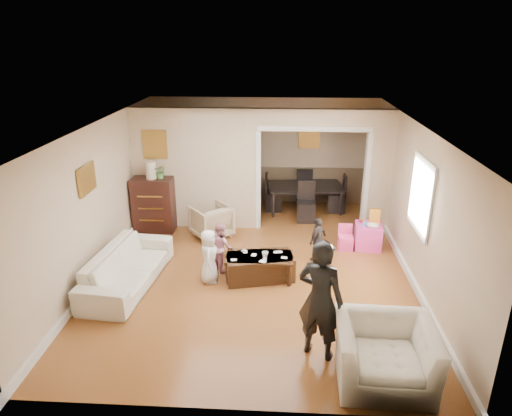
# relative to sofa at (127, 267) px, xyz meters

# --- Properties ---
(floor) EXTENTS (7.00, 7.00, 0.00)m
(floor) POSITION_rel_sofa_xyz_m (2.12, 0.82, -0.32)
(floor) COLOR #9B5928
(floor) RESTS_ON ground
(partition_left) EXTENTS (2.75, 0.18, 2.60)m
(partition_left) POSITION_rel_sofa_xyz_m (0.74, 2.62, 0.98)
(partition_left) COLOR #C8B392
(partition_left) RESTS_ON ground
(partition_right) EXTENTS (0.55, 0.18, 2.60)m
(partition_right) POSITION_rel_sofa_xyz_m (4.59, 2.62, 0.98)
(partition_right) COLOR #C8B392
(partition_right) RESTS_ON ground
(partition_header) EXTENTS (2.22, 0.18, 0.35)m
(partition_header) POSITION_rel_sofa_xyz_m (3.22, 2.62, 2.10)
(partition_header) COLOR #C8B392
(partition_header) RESTS_ON partition_right
(window_pane) EXTENTS (0.03, 0.95, 1.10)m
(window_pane) POSITION_rel_sofa_xyz_m (4.85, 0.42, 1.23)
(window_pane) COLOR white
(window_pane) RESTS_ON ground
(framed_art_partition) EXTENTS (0.45, 0.03, 0.55)m
(framed_art_partition) POSITION_rel_sofa_xyz_m (-0.08, 2.52, 1.53)
(framed_art_partition) COLOR brown
(framed_art_partition) RESTS_ON partition_left
(framed_art_sofa_wall) EXTENTS (0.03, 0.55, 0.40)m
(framed_art_sofa_wall) POSITION_rel_sofa_xyz_m (-0.59, 0.22, 1.48)
(framed_art_sofa_wall) COLOR brown
(framed_art_alcove) EXTENTS (0.45, 0.03, 0.55)m
(framed_art_alcove) POSITION_rel_sofa_xyz_m (3.22, 4.26, 1.38)
(framed_art_alcove) COLOR brown
(sofa) EXTENTS (1.08, 2.27, 0.64)m
(sofa) POSITION_rel_sofa_xyz_m (0.00, 0.00, 0.00)
(sofa) COLOR white
(sofa) RESTS_ON ground
(armchair_back) EXTENTS (1.03, 1.03, 0.68)m
(armchair_back) POSITION_rel_sofa_xyz_m (1.12, 2.06, 0.02)
(armchair_back) COLOR tan
(armchair_back) RESTS_ON ground
(armchair_front) EXTENTS (1.21, 1.07, 0.76)m
(armchair_front) POSITION_rel_sofa_xyz_m (3.86, -2.09, 0.06)
(armchair_front) COLOR white
(armchair_front) RESTS_ON ground
(dresser) EXTENTS (0.86, 0.48, 1.18)m
(dresser) POSITION_rel_sofa_xyz_m (-0.15, 2.31, 0.27)
(dresser) COLOR black
(dresser) RESTS_ON ground
(table_lamp) EXTENTS (0.22, 0.22, 0.36)m
(table_lamp) POSITION_rel_sofa_xyz_m (-0.15, 2.31, 1.04)
(table_lamp) COLOR beige
(table_lamp) RESTS_ON dresser
(potted_plant) EXTENTS (0.28, 0.24, 0.31)m
(potted_plant) POSITION_rel_sofa_xyz_m (0.05, 2.31, 1.01)
(potted_plant) COLOR #4A7C37
(potted_plant) RESTS_ON dresser
(coffee_table) EXTENTS (1.26, 0.83, 0.43)m
(coffee_table) POSITION_rel_sofa_xyz_m (2.22, 0.33, -0.10)
(coffee_table) COLOR #352010
(coffee_table) RESTS_ON ground
(coffee_cup) EXTENTS (0.13, 0.13, 0.10)m
(coffee_cup) POSITION_rel_sofa_xyz_m (2.32, 0.28, 0.16)
(coffee_cup) COLOR silver
(coffee_cup) RESTS_ON coffee_table
(play_table) EXTENTS (0.56, 0.56, 0.49)m
(play_table) POSITION_rel_sofa_xyz_m (4.31, 1.68, -0.08)
(play_table) COLOR #FA41AF
(play_table) RESTS_ON ground
(cereal_box) EXTENTS (0.21, 0.09, 0.30)m
(cereal_box) POSITION_rel_sofa_xyz_m (4.43, 1.78, 0.32)
(cereal_box) COLOR yellow
(cereal_box) RESTS_ON play_table
(cyan_cup) EXTENTS (0.08, 0.08, 0.08)m
(cyan_cup) POSITION_rel_sofa_xyz_m (4.21, 1.63, 0.21)
(cyan_cup) COLOR #259FBD
(cyan_cup) RESTS_ON play_table
(toy_block) EXTENTS (0.09, 0.08, 0.05)m
(toy_block) POSITION_rel_sofa_xyz_m (4.19, 1.80, 0.19)
(toy_block) COLOR red
(toy_block) RESTS_ON play_table
(play_bowl) EXTENTS (0.25, 0.25, 0.06)m
(play_bowl) POSITION_rel_sofa_xyz_m (4.36, 1.56, 0.20)
(play_bowl) COLOR white
(play_bowl) RESTS_ON play_table
(dining_table) EXTENTS (1.87, 1.19, 0.62)m
(dining_table) POSITION_rel_sofa_xyz_m (3.14, 3.67, -0.01)
(dining_table) COLOR black
(dining_table) RESTS_ON ground
(adult_person) EXTENTS (0.72, 0.63, 1.67)m
(adult_person) POSITION_rel_sofa_xyz_m (3.09, -1.64, 0.52)
(adult_person) COLOR black
(adult_person) RESTS_ON ground
(child_kneel_a) EXTENTS (0.33, 0.48, 0.95)m
(child_kneel_a) POSITION_rel_sofa_xyz_m (1.37, 0.18, 0.16)
(child_kneel_a) COLOR white
(child_kneel_a) RESTS_ON ground
(child_kneel_b) EXTENTS (0.52, 0.55, 0.90)m
(child_kneel_b) POSITION_rel_sofa_xyz_m (1.52, 0.63, 0.13)
(child_kneel_b) COLOR #CB7F91
(child_kneel_b) RESTS_ON ground
(child_toddler) EXTENTS (0.47, 0.53, 0.86)m
(child_toddler) POSITION_rel_sofa_xyz_m (3.27, 1.08, 0.11)
(child_toddler) COLOR black
(child_toddler) RESTS_ON ground
(craft_papers) EXTENTS (0.96, 0.50, 0.00)m
(craft_papers) POSITION_rel_sofa_xyz_m (2.23, 0.33, 0.11)
(craft_papers) COLOR white
(craft_papers) RESTS_ON coffee_table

